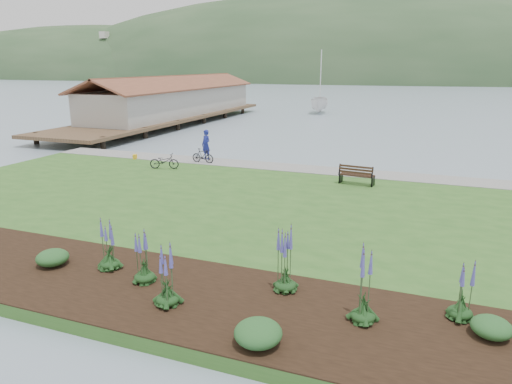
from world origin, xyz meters
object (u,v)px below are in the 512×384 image
at_px(park_bench, 356,174).
at_px(sailboat, 319,113).
at_px(person, 206,142).
at_px(bicycle_a, 164,161).

height_order(park_bench, sailboat, sailboat).
bearing_deg(park_bench, person, 169.12).
bearing_deg(bicycle_a, sailboat, -18.02).
height_order(person, bicycle_a, person).
bearing_deg(park_bench, sailboat, 112.21).
distance_m(park_bench, bicycle_a, 11.70).
xyz_separation_m(person, sailboat, (-0.56, 36.54, -1.57)).
bearing_deg(person, park_bench, 6.63).
distance_m(park_bench, person, 11.12).
distance_m(bicycle_a, sailboat, 40.11).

